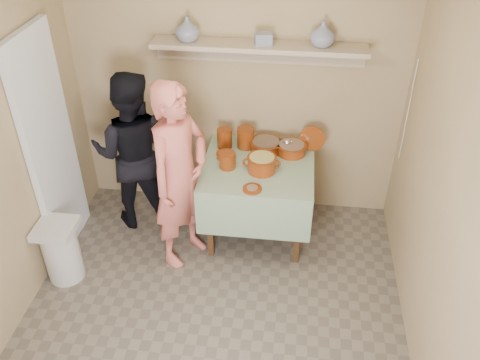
# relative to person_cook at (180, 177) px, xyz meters

# --- Properties ---
(ground) EXTENTS (3.50, 3.50, 0.00)m
(ground) POSITION_rel_person_cook_xyz_m (0.36, -0.89, -0.84)
(ground) COLOR #685D52
(ground) RESTS_ON ground
(tile_panel) EXTENTS (0.06, 0.70, 2.00)m
(tile_panel) POSITION_rel_person_cook_xyz_m (-1.10, 0.06, 0.16)
(tile_panel) COLOR silver
(tile_panel) RESTS_ON ground
(plate_stack_a) EXTENTS (0.14, 0.14, 0.18)m
(plate_stack_a) POSITION_rel_person_cook_xyz_m (0.27, 0.64, 0.01)
(plate_stack_a) COLOR #672205
(plate_stack_a) RESTS_ON serving_table
(plate_stack_b) EXTENTS (0.16, 0.16, 0.19)m
(plate_stack_b) POSITION_rel_person_cook_xyz_m (0.47, 0.67, 0.02)
(plate_stack_b) COLOR #672205
(plate_stack_b) RESTS_ON serving_table
(bowl_stack) EXTENTS (0.15, 0.15, 0.15)m
(bowl_stack) POSITION_rel_person_cook_xyz_m (0.35, 0.31, -0.01)
(bowl_stack) COLOR #672205
(bowl_stack) RESTS_ON serving_table
(empty_bowl) EXTENTS (0.16, 0.16, 0.05)m
(empty_bowl) POSITION_rel_person_cook_xyz_m (0.31, 0.46, -0.06)
(empty_bowl) COLOR #672205
(empty_bowl) RESTS_ON serving_table
(propped_lid) EXTENTS (0.24, 0.07, 0.23)m
(propped_lid) POSITION_rel_person_cook_xyz_m (1.07, 0.68, 0.04)
(propped_lid) COLOR #672205
(propped_lid) RESTS_ON serving_table
(vase_right) EXTENTS (0.20, 0.20, 0.21)m
(vase_right) POSITION_rel_person_cook_xyz_m (1.08, 0.74, 0.98)
(vase_right) COLOR navy
(vase_right) RESTS_ON wall_shelf
(vase_left) EXTENTS (0.22, 0.22, 0.20)m
(vase_left) POSITION_rel_person_cook_xyz_m (-0.03, 0.73, 0.98)
(vase_left) COLOR navy
(vase_left) RESTS_ON wall_shelf
(ceramic_box) EXTENTS (0.16, 0.13, 0.10)m
(ceramic_box) POSITION_rel_person_cook_xyz_m (0.60, 0.72, 0.93)
(ceramic_box) COLOR navy
(ceramic_box) RESTS_ON wall_shelf
(person_cook) EXTENTS (0.65, 0.73, 1.68)m
(person_cook) POSITION_rel_person_cook_xyz_m (0.00, 0.00, 0.00)
(person_cook) COLOR #D2655B
(person_cook) RESTS_ON ground
(person_helper) EXTENTS (0.80, 0.65, 1.54)m
(person_helper) POSITION_rel_person_cook_xyz_m (-0.54, 0.44, -0.07)
(person_helper) COLOR black
(person_helper) RESTS_ON ground
(room_shell) EXTENTS (3.04, 3.54, 2.62)m
(room_shell) POSITION_rel_person_cook_xyz_m (0.36, -0.89, 0.77)
(room_shell) COLOR tan
(room_shell) RESTS_ON ground
(serving_table) EXTENTS (0.97, 0.97, 0.76)m
(serving_table) POSITION_rel_person_cook_xyz_m (0.61, 0.39, -0.20)
(serving_table) COLOR #4C2D16
(serving_table) RESTS_ON ground
(cazuela_meat_a) EXTENTS (0.30, 0.30, 0.10)m
(cazuela_meat_a) POSITION_rel_person_cook_xyz_m (0.66, 0.62, -0.02)
(cazuela_meat_a) COLOR #6F2105
(cazuela_meat_a) RESTS_ON serving_table
(cazuela_meat_b) EXTENTS (0.28, 0.28, 0.10)m
(cazuela_meat_b) POSITION_rel_person_cook_xyz_m (0.89, 0.60, -0.02)
(cazuela_meat_b) COLOR #6F2105
(cazuela_meat_b) RESTS_ON serving_table
(ladle) EXTENTS (0.08, 0.26, 0.19)m
(ladle) POSITION_rel_person_cook_xyz_m (0.85, 0.60, 0.03)
(ladle) COLOR silver
(ladle) RESTS_ON cazuela_meat_b
(cazuela_rice) EXTENTS (0.33, 0.25, 0.14)m
(cazuela_rice) POSITION_rel_person_cook_xyz_m (0.65, 0.29, 0.01)
(cazuela_rice) COLOR #6F2105
(cazuela_rice) RESTS_ON serving_table
(front_plate) EXTENTS (0.16, 0.16, 0.03)m
(front_plate) POSITION_rel_person_cook_xyz_m (0.60, 0.00, -0.07)
(front_plate) COLOR #672205
(front_plate) RESTS_ON serving_table
(wall_shelf) EXTENTS (1.80, 0.25, 0.21)m
(wall_shelf) POSITION_rel_person_cook_xyz_m (0.56, 0.76, 0.83)
(wall_shelf) COLOR tan
(wall_shelf) RESTS_ON room_shell
(trash_bin) EXTENTS (0.32, 0.32, 0.56)m
(trash_bin) POSITION_rel_person_cook_xyz_m (-0.96, -0.40, -0.56)
(trash_bin) COLOR silver
(trash_bin) RESTS_ON ground
(electrical_cord) EXTENTS (0.01, 0.05, 0.90)m
(electrical_cord) POSITION_rel_person_cook_xyz_m (1.83, 0.59, 0.41)
(electrical_cord) COLOR silver
(electrical_cord) RESTS_ON wall_shelf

